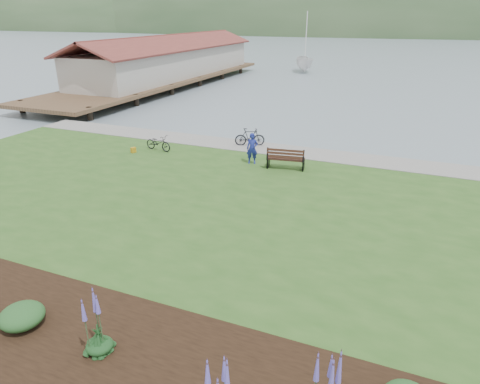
# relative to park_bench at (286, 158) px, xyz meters

# --- Properties ---
(ground) EXTENTS (600.00, 600.00, 0.00)m
(ground) POSITION_rel_park_bench_xyz_m (-0.83, -3.95, -0.96)
(ground) COLOR slate
(ground) RESTS_ON ground
(lawn) EXTENTS (34.00, 20.00, 0.40)m
(lawn) POSITION_rel_park_bench_xyz_m (-0.83, -5.95, -0.76)
(lawn) COLOR #2B541D
(lawn) RESTS_ON ground
(shoreline_path) EXTENTS (34.00, 2.20, 0.03)m
(shoreline_path) POSITION_rel_park_bench_xyz_m (-0.83, 2.95, -0.55)
(shoreline_path) COLOR gray
(shoreline_path) RESTS_ON lawn
(far_hillside) EXTENTS (580.00, 80.00, 38.00)m
(far_hillside) POSITION_rel_park_bench_xyz_m (19.17, 166.05, -0.96)
(far_hillside) COLOR #314F2C
(far_hillside) RESTS_ON ground
(pier_pavilion) EXTENTS (8.00, 36.00, 5.40)m
(pier_pavilion) POSITION_rel_park_bench_xyz_m (-20.83, 23.57, 1.68)
(pier_pavilion) COLOR #4C3826
(pier_pavilion) RESTS_ON ground
(park_bench) EXTENTS (1.91, 1.00, 1.13)m
(park_bench) POSITION_rel_park_bench_xyz_m (0.00, 0.00, 0.00)
(park_bench) COLOR black
(park_bench) RESTS_ON lawn
(person) EXTENTS (0.77, 0.63, 1.85)m
(person) POSITION_rel_park_bench_xyz_m (-1.84, 0.20, 0.37)
(person) COLOR navy
(person) RESTS_ON lawn
(bicycle_a) EXTENTS (0.81, 1.75, 0.88)m
(bicycle_a) POSITION_rel_park_bench_xyz_m (-7.53, 0.28, -0.12)
(bicycle_a) COLOR black
(bicycle_a) RESTS_ON lawn
(bicycle_b) EXTENTS (1.13, 1.79, 1.04)m
(bicycle_b) POSITION_rel_park_bench_xyz_m (-3.11, 3.10, -0.04)
(bicycle_b) COLOR black
(bicycle_b) RESTS_ON lawn
(sailboat) EXTENTS (12.31, 12.41, 24.93)m
(sailboat) POSITION_rel_park_bench_xyz_m (-9.64, 40.54, -0.96)
(sailboat) COLOR silver
(sailboat) RESTS_ON ground
(pannier) EXTENTS (0.26, 0.32, 0.29)m
(pannier) POSITION_rel_park_bench_xyz_m (-8.60, -0.61, -0.42)
(pannier) COLOR #BC8816
(pannier) RESTS_ON lawn
(echium_4) EXTENTS (0.62, 0.62, 1.92)m
(echium_4) POSITION_rel_park_bench_xyz_m (-0.25, -13.57, 0.19)
(echium_4) COLOR #153B1A
(echium_4) RESTS_ON garden_bed
(shrub_0) EXTENTS (1.08, 1.08, 0.54)m
(shrub_0) POSITION_rel_park_bench_xyz_m (-2.57, -13.59, -0.25)
(shrub_0) COLOR #1E4C21
(shrub_0) RESTS_ON garden_bed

